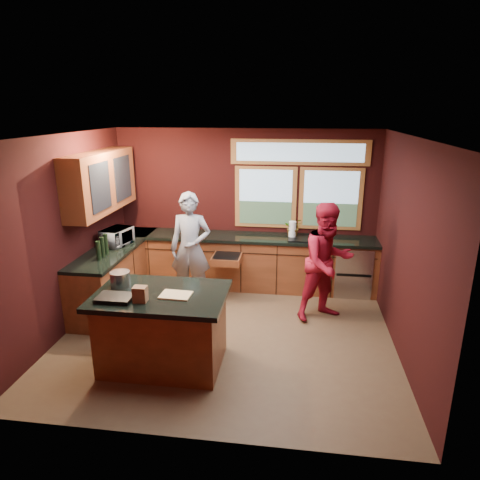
% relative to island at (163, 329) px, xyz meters
% --- Properties ---
extents(floor, '(4.50, 4.50, 0.00)m').
position_rel_island_xyz_m(floor, '(0.66, 0.81, -0.48)').
color(floor, brown).
rests_on(floor, ground).
extents(room_shell, '(4.52, 4.02, 2.71)m').
position_rel_island_xyz_m(room_shell, '(0.06, 1.13, 1.32)').
color(room_shell, black).
rests_on(room_shell, ground).
extents(back_counter, '(4.50, 0.64, 0.93)m').
position_rel_island_xyz_m(back_counter, '(0.85, 2.51, -0.01)').
color(back_counter, '#552814').
rests_on(back_counter, floor).
extents(left_counter, '(0.64, 2.30, 0.93)m').
position_rel_island_xyz_m(left_counter, '(-1.29, 1.66, -0.01)').
color(left_counter, '#552814').
rests_on(left_counter, floor).
extents(island, '(1.55, 1.05, 0.95)m').
position_rel_island_xyz_m(island, '(0.00, 0.00, 0.00)').
color(island, '#552814').
rests_on(island, floor).
extents(person_grey, '(0.65, 0.43, 1.79)m').
position_rel_island_xyz_m(person_grey, '(-0.09, 1.81, 0.42)').
color(person_grey, slate).
rests_on(person_grey, floor).
extents(person_red, '(1.08, 1.01, 1.76)m').
position_rel_island_xyz_m(person_red, '(2.02, 1.51, 0.40)').
color(person_red, maroon).
rests_on(person_red, floor).
extents(microwave, '(0.43, 0.55, 0.27)m').
position_rel_island_xyz_m(microwave, '(-1.26, 1.73, 0.59)').
color(microwave, '#999999').
rests_on(microwave, left_counter).
extents(potted_plant, '(0.30, 0.26, 0.33)m').
position_rel_island_xyz_m(potted_plant, '(1.51, 2.56, 0.62)').
color(potted_plant, '#999999').
rests_on(potted_plant, back_counter).
extents(paper_towel, '(0.12, 0.12, 0.28)m').
position_rel_island_xyz_m(paper_towel, '(1.49, 2.51, 0.59)').
color(paper_towel, white).
rests_on(paper_towel, back_counter).
extents(cutting_board, '(0.36, 0.27, 0.02)m').
position_rel_island_xyz_m(cutting_board, '(0.20, -0.05, 0.48)').
color(cutting_board, tan).
rests_on(cutting_board, island).
extents(stock_pot, '(0.24, 0.24, 0.18)m').
position_rel_island_xyz_m(stock_pot, '(-0.55, 0.15, 0.56)').
color(stock_pot, '#AAAAAE').
rests_on(stock_pot, island).
extents(paper_bag, '(0.15, 0.12, 0.18)m').
position_rel_island_xyz_m(paper_bag, '(-0.15, -0.25, 0.56)').
color(paper_bag, brown).
rests_on(paper_bag, island).
extents(black_tray, '(0.40, 0.28, 0.05)m').
position_rel_island_xyz_m(black_tray, '(-0.45, -0.25, 0.49)').
color(black_tray, black).
rests_on(black_tray, island).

